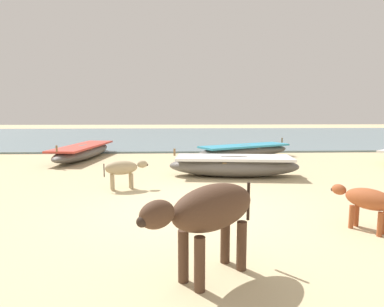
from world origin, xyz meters
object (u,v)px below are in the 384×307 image
(fishing_boat_5, at_px, (234,165))
(cow_adult_dark, at_px, (210,212))
(fishing_boat_2, at_px, (83,151))
(calf_far_rust, at_px, (367,200))
(fishing_boat_0, at_px, (245,151))
(calf_near_dun, at_px, (123,169))

(fishing_boat_5, bearing_deg, cow_adult_dark, 83.78)
(fishing_boat_2, relative_size, calf_far_rust, 5.05)
(fishing_boat_0, xyz_separation_m, fishing_boat_2, (-6.22, -0.03, 0.01))
(fishing_boat_0, height_order, fishing_boat_2, fishing_boat_2)
(fishing_boat_5, relative_size, cow_adult_dark, 2.71)
(fishing_boat_5, bearing_deg, fishing_boat_2, -28.82)
(fishing_boat_5, xyz_separation_m, calf_far_rust, (1.27, -4.21, 0.16))
(fishing_boat_0, relative_size, fishing_boat_2, 0.92)
(calf_far_rust, bearing_deg, fishing_boat_0, -31.94)
(fishing_boat_2, height_order, cow_adult_dark, cow_adult_dark)
(fishing_boat_2, distance_m, cow_adult_dark, 9.92)
(fishing_boat_0, bearing_deg, fishing_boat_5, -133.54)
(calf_far_rust, bearing_deg, fishing_boat_5, -16.58)
(cow_adult_dark, bearing_deg, fishing_boat_2, -106.59)
(calf_near_dun, bearing_deg, calf_far_rust, -54.12)
(fishing_boat_5, distance_m, cow_adult_dark, 5.64)
(fishing_boat_2, xyz_separation_m, fishing_boat_5, (5.15, -3.59, 0.02))
(fishing_boat_5, relative_size, calf_far_rust, 4.04)
(fishing_boat_0, height_order, calf_far_rust, fishing_boat_0)
(fishing_boat_5, bearing_deg, calf_near_dun, 32.94)
(fishing_boat_5, height_order, calf_near_dun, fishing_boat_5)
(cow_adult_dark, bearing_deg, calf_near_dun, -108.68)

